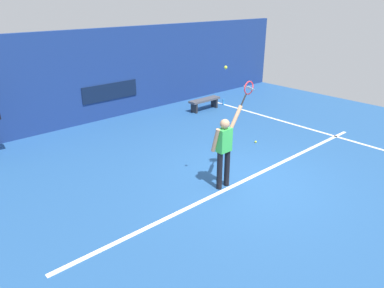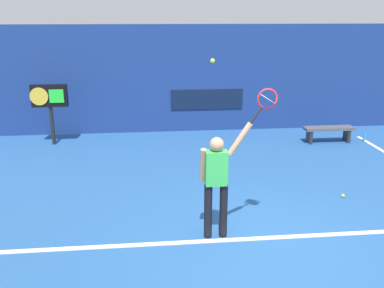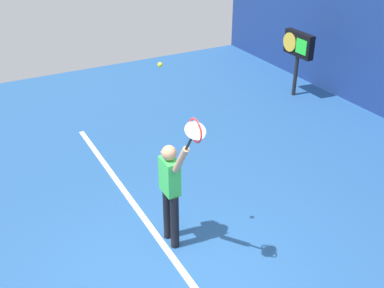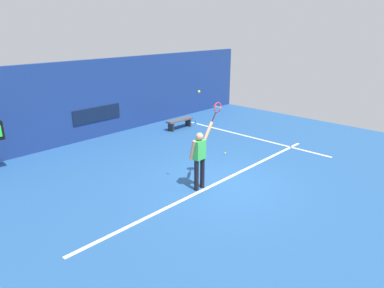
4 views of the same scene
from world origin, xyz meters
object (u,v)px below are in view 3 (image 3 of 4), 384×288
Objects in this scene: tennis_player at (171,187)px; scoreboard_clock at (298,47)px; tennis_ball at (160,65)px; tennis_racket at (195,132)px.

tennis_player is 1.15× the size of scoreboard_clock.
tennis_racket is at bearing 3.45° from tennis_ball.
tennis_ball reaches higher than scoreboard_clock.
tennis_ball is (-0.83, -0.05, 0.60)m from tennis_racket.
tennis_ball reaches higher than tennis_player.
tennis_racket is 7.07m from scoreboard_clock.
tennis_racket is 1.02m from tennis_ball.
scoreboard_clock is at bearing 129.34° from tennis_racket.
tennis_racket is at bearing -0.33° from tennis_player.
tennis_ball is 0.04× the size of scoreboard_clock.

